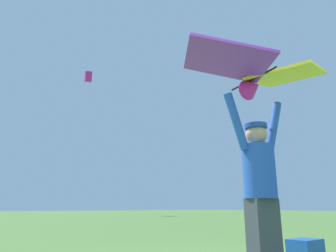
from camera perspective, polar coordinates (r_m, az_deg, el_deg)
kite_flyer_person at (r=3.41m, az=16.69°, el=-10.74°), size 0.81×0.40×1.92m
held_stunt_kite at (r=3.65m, az=16.13°, el=9.41°), size 1.92×1.17×0.42m
distant_kite_magenta_mid_right at (r=36.25m, az=-14.54°, el=8.83°), size 0.92×1.04×1.27m
cooler_box at (r=5.00m, az=24.14°, el=-20.26°), size 0.48×0.32×0.30m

